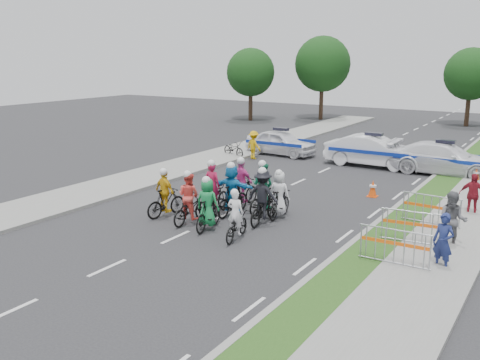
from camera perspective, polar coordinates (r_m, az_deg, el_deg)
The scene contains 31 objects.
ground at distance 17.47m, azimuth -6.89°, elevation -6.09°, with size 90.00×90.00×0.00m, color #28282B.
curb_right at distance 19.40m, azimuth 14.65°, elevation -4.27°, with size 0.20×60.00×0.12m, color gray.
grass_strip at distance 19.22m, azimuth 16.64°, elevation -4.58°, with size 1.20×60.00×0.11m, color #204616.
sidewalk_right at distance 18.87m, azimuth 21.91°, elevation -5.31°, with size 2.40×60.00×0.13m, color gray.
sidewalk_left at distance 25.20m, azimuth -11.29°, elevation -0.04°, with size 3.00×60.00×0.13m, color gray.
rider_0 at distance 17.00m, azimuth -0.43°, elevation -4.56°, with size 0.86×1.73×1.68m.
rider_1 at distance 17.89m, azimuth -3.44°, elevation -3.10°, with size 0.85×1.83×1.87m.
rider_2 at distance 18.66m, azimuth -5.42°, elevation -2.52°, with size 0.80×1.87×1.90m.
rider_3 at distance 19.50m, azimuth -7.95°, elevation -1.90°, with size 0.97×1.79×1.82m.
rider_4 at distance 18.57m, azimuth 2.49°, elevation -2.31°, with size 1.16×2.02×2.02m.
rider_5 at distance 19.43m, azimuth -0.84°, elevation -1.41°, with size 1.61×1.92×2.01m.
rider_6 at distance 19.90m, azimuth -2.90°, elevation -1.59°, with size 0.79×2.00×2.01m.
rider_7 at distance 19.24m, azimuth 4.23°, elevation -2.01°, with size 0.79×1.74×1.79m.
rider_8 at distance 19.87m, azimuth 2.46°, elevation -1.39°, with size 0.83×1.96×1.99m.
rider_9 at distance 20.55m, azimuth 0.20°, elevation -0.83°, with size 1.03×1.92×1.97m.
police_car_0 at distance 31.38m, azimuth 4.37°, elevation 4.00°, with size 1.69×4.21×1.43m, color white.
police_car_1 at distance 28.88m, azimuth 14.00°, elevation 3.02°, with size 1.72×4.93×1.62m, color white.
police_car_2 at distance 28.02m, azimuth 20.96°, elevation 2.14°, with size 2.15×5.30×1.54m, color white.
spectator_0 at distance 15.58m, azimuth 20.85°, elevation -6.19°, with size 0.59×0.39×1.61m, color navy.
spectator_1 at distance 17.33m, azimuth 21.71°, elevation -4.03°, with size 0.86×0.67×1.78m, color #5D5E63.
spectator_2 at distance 21.12m, azimuth 23.55°, elevation -1.46°, with size 0.93×0.39×1.59m, color maroon.
marshal_hiviz at distance 30.04m, azimuth 1.48°, elevation 3.76°, with size 1.02×0.59×1.58m, color #D9A40B.
barrier_0 at distance 15.39m, azimuth 16.14°, elevation -7.04°, with size 2.00×0.50×1.12m, color #A5A8AD, non-canonical shape.
barrier_1 at distance 17.23m, azimuth 18.02°, elevation -4.99°, with size 2.00×0.50×1.12m, color #A5A8AD, non-canonical shape.
barrier_2 at distance 19.33m, azimuth 19.69°, elevation -3.14°, with size 2.00×0.50×1.12m, color #A5A8AD, non-canonical shape.
cone_0 at distance 22.77m, azimuth 13.97°, elevation -0.90°, with size 0.40×0.40×0.70m.
cone_1 at distance 26.91m, azimuth 23.89°, elevation 0.51°, with size 0.40×0.40×0.70m.
parked_bike at distance 30.76m, azimuth -0.68°, elevation 3.35°, with size 0.60×1.73×0.91m, color black.
tree_0 at distance 47.55m, azimuth 1.14°, elevation 11.40°, with size 4.20×4.20×6.30m.
tree_3 at distance 48.81m, azimuth 8.79°, elevation 12.12°, with size 4.90×4.90×7.35m.
tree_4 at distance 47.37m, azimuth 23.42°, elevation 10.32°, with size 4.20×4.20×6.30m.
Camera 1 is at (10.46, -12.75, 5.78)m, focal length 40.00 mm.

